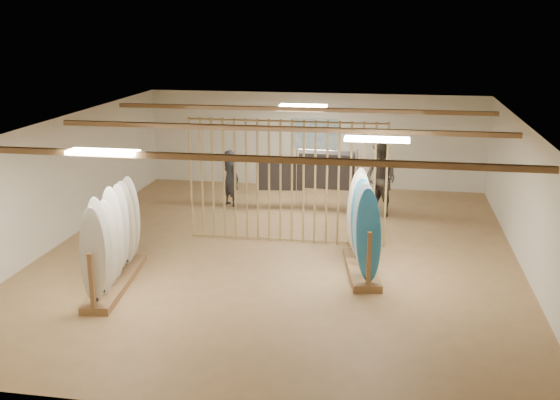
% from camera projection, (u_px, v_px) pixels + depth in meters
% --- Properties ---
extents(floor, '(12.00, 12.00, 0.00)m').
position_uv_depth(floor, '(280.00, 253.00, 14.15)').
color(floor, tan).
rests_on(floor, ground).
extents(ceiling, '(12.00, 12.00, 0.00)m').
position_uv_depth(ceiling, '(280.00, 125.00, 13.39)').
color(ceiling, gray).
rests_on(ceiling, ground).
extents(wall_back, '(12.00, 0.00, 12.00)m').
position_uv_depth(wall_back, '(314.00, 140.00, 19.47)').
color(wall_back, white).
rests_on(wall_back, ground).
extents(wall_front, '(12.00, 0.00, 12.00)m').
position_uv_depth(wall_front, '(197.00, 313.00, 8.08)').
color(wall_front, white).
rests_on(wall_front, ground).
extents(wall_left, '(0.00, 12.00, 12.00)m').
position_uv_depth(wall_left, '(59.00, 181.00, 14.59)').
color(wall_left, white).
rests_on(wall_left, ground).
extents(wall_right, '(0.00, 12.00, 12.00)m').
position_uv_depth(wall_right, '(529.00, 202.00, 12.95)').
color(wall_right, white).
rests_on(wall_right, ground).
extents(ceiling_slats, '(9.50, 6.12, 0.10)m').
position_uv_depth(ceiling_slats, '(280.00, 129.00, 13.42)').
color(ceiling_slats, '#966D44').
rests_on(ceiling_slats, ground).
extents(light_panels, '(1.20, 0.35, 0.06)m').
position_uv_depth(light_panels, '(280.00, 128.00, 13.41)').
color(light_panels, white).
rests_on(light_panels, ground).
extents(bamboo_partition, '(4.45, 0.05, 2.78)m').
position_uv_depth(bamboo_partition, '(286.00, 182.00, 14.53)').
color(bamboo_partition, tan).
rests_on(bamboo_partition, ground).
extents(poster, '(1.40, 0.03, 0.90)m').
position_uv_depth(poster, '(314.00, 134.00, 19.39)').
color(poster, '#3675BE').
rests_on(poster, ground).
extents(rack_left, '(0.83, 2.71, 1.87)m').
position_uv_depth(rack_left, '(114.00, 254.00, 12.28)').
color(rack_left, '#966D44').
rests_on(rack_left, floor).
extents(rack_right, '(0.89, 2.14, 1.98)m').
position_uv_depth(rack_right, '(362.00, 241.00, 12.89)').
color(rack_right, '#966D44').
rests_on(rack_right, floor).
extents(clothing_rack_a, '(1.31, 0.48, 1.41)m').
position_uv_depth(clothing_rack_a, '(282.00, 174.00, 17.31)').
color(clothing_rack_a, silver).
rests_on(clothing_rack_a, floor).
extents(clothing_rack_b, '(1.53, 0.49, 1.64)m').
position_uv_depth(clothing_rack_b, '(327.00, 170.00, 17.11)').
color(clothing_rack_b, silver).
rests_on(clothing_rack_b, floor).
extents(shopper_a, '(0.76, 0.70, 1.73)m').
position_uv_depth(shopper_a, '(230.00, 174.00, 17.57)').
color(shopper_a, '#27292F').
rests_on(shopper_a, floor).
extents(shopper_b, '(1.30, 1.27, 2.12)m').
position_uv_depth(shopper_b, '(381.00, 175.00, 16.58)').
color(shopper_b, '#3F3831').
rests_on(shopper_b, floor).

